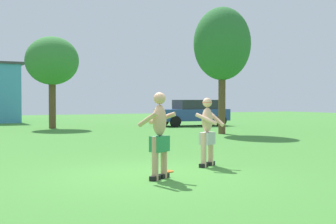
{
  "coord_description": "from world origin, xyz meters",
  "views": [
    {
      "loc": [
        -3.91,
        -8.44,
        1.55
      ],
      "look_at": [
        0.89,
        0.86,
        1.28
      ],
      "focal_mm": 48.38,
      "sensor_mm": 36.0,
      "label": 1
    }
  ],
  "objects_px": {
    "player_with_cap": "(207,129)",
    "car_blue_mid_lot": "(193,112)",
    "tree_right_field": "(52,61)",
    "frisbee": "(167,171)",
    "tree_behind_players": "(222,44)",
    "player_in_green": "(159,133)"
  },
  "relations": [
    {
      "from": "frisbee",
      "to": "tree_behind_players",
      "type": "bearing_deg",
      "value": 49.98
    },
    {
      "from": "player_in_green",
      "to": "player_with_cap",
      "type": "bearing_deg",
      "value": 30.17
    },
    {
      "from": "player_with_cap",
      "to": "car_blue_mid_lot",
      "type": "relative_size",
      "value": 0.37
    },
    {
      "from": "car_blue_mid_lot",
      "to": "tree_behind_players",
      "type": "bearing_deg",
      "value": -108.87
    },
    {
      "from": "player_with_cap",
      "to": "frisbee",
      "type": "xyz_separation_m",
      "value": [
        -1.23,
        -0.31,
        -0.87
      ]
    },
    {
      "from": "player_with_cap",
      "to": "car_blue_mid_lot",
      "type": "bearing_deg",
      "value": 60.65
    },
    {
      "from": "player_in_green",
      "to": "tree_behind_players",
      "type": "distance_m",
      "value": 12.78
    },
    {
      "from": "player_with_cap",
      "to": "frisbee",
      "type": "height_order",
      "value": "player_with_cap"
    },
    {
      "from": "player_with_cap",
      "to": "frisbee",
      "type": "distance_m",
      "value": 1.54
    },
    {
      "from": "tree_right_field",
      "to": "frisbee",
      "type": "bearing_deg",
      "value": -94.6
    },
    {
      "from": "frisbee",
      "to": "tree_right_field",
      "type": "distance_m",
      "value": 16.92
    },
    {
      "from": "frisbee",
      "to": "car_blue_mid_lot",
      "type": "distance_m",
      "value": 17.84
    },
    {
      "from": "player_in_green",
      "to": "car_blue_mid_lot",
      "type": "height_order",
      "value": "player_in_green"
    },
    {
      "from": "player_with_cap",
      "to": "car_blue_mid_lot",
      "type": "distance_m",
      "value": 16.92
    },
    {
      "from": "frisbee",
      "to": "car_blue_mid_lot",
      "type": "height_order",
      "value": "car_blue_mid_lot"
    },
    {
      "from": "player_with_cap",
      "to": "player_in_green",
      "type": "height_order",
      "value": "player_in_green"
    },
    {
      "from": "player_with_cap",
      "to": "tree_behind_players",
      "type": "xyz_separation_m",
      "value": [
        6.15,
        8.47,
        3.25
      ]
    },
    {
      "from": "car_blue_mid_lot",
      "to": "tree_behind_players",
      "type": "height_order",
      "value": "tree_behind_players"
    },
    {
      "from": "player_in_green",
      "to": "tree_behind_players",
      "type": "relative_size",
      "value": 0.29
    },
    {
      "from": "frisbee",
      "to": "tree_behind_players",
      "type": "xyz_separation_m",
      "value": [
        7.37,
        8.78,
        4.12
      ]
    },
    {
      "from": "player_in_green",
      "to": "tree_behind_players",
      "type": "height_order",
      "value": "tree_behind_players"
    },
    {
      "from": "frisbee",
      "to": "tree_right_field",
      "type": "bearing_deg",
      "value": 85.4
    }
  ]
}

